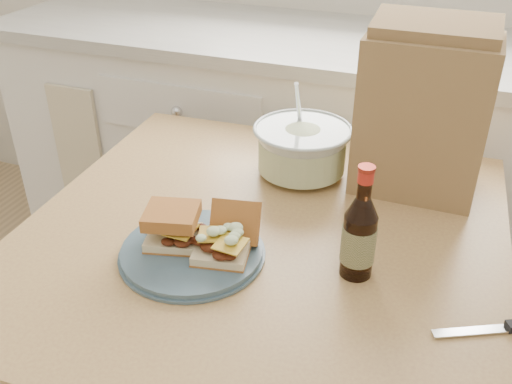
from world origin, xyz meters
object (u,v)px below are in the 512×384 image
(paper_bag, at_px, (422,116))
(plate, at_px, (192,252))
(dining_table, at_px, (261,276))
(coleslaw_bowl, at_px, (302,151))
(beer_bottle, at_px, (359,235))

(paper_bag, bearing_deg, plate, -130.37)
(dining_table, relative_size, coleslaw_bowl, 4.38)
(plate, height_order, beer_bottle, beer_bottle)
(coleslaw_bowl, bearing_deg, plate, -104.58)
(dining_table, distance_m, paper_bag, 0.48)
(dining_table, height_order, beer_bottle, beer_bottle)
(plate, xyz_separation_m, paper_bag, (0.35, 0.41, 0.16))
(dining_table, distance_m, plate, 0.20)
(dining_table, height_order, plate, plate)
(plate, distance_m, paper_bag, 0.56)
(coleslaw_bowl, xyz_separation_m, beer_bottle, (0.20, -0.32, 0.02))
(dining_table, xyz_separation_m, coleslaw_bowl, (0.01, 0.25, 0.17))
(coleslaw_bowl, relative_size, beer_bottle, 1.04)
(plate, xyz_separation_m, beer_bottle, (0.30, 0.06, 0.07))
(dining_table, bearing_deg, plate, -130.08)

